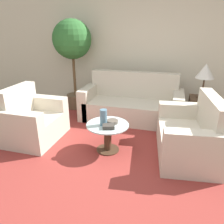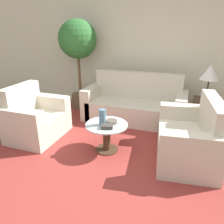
# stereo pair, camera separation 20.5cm
# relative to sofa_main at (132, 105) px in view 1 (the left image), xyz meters

# --- Properties ---
(ground_plane) EXTENTS (14.00, 14.00, 0.00)m
(ground_plane) POSITION_rel_sofa_main_xyz_m (0.02, -2.00, -0.30)
(ground_plane) COLOR brown
(wall_back) EXTENTS (10.00, 0.06, 2.60)m
(wall_back) POSITION_rel_sofa_main_xyz_m (0.02, 0.78, 1.00)
(wall_back) COLOR beige
(wall_back) RESTS_ON ground_plane
(rug) EXTENTS (3.56, 3.52, 0.01)m
(rug) POSITION_rel_sofa_main_xyz_m (-0.12, -1.35, -0.29)
(rug) COLOR maroon
(rug) RESTS_ON ground_plane
(sofa_main) EXTENTS (2.01, 0.82, 0.94)m
(sofa_main) POSITION_rel_sofa_main_xyz_m (0.00, 0.00, 0.00)
(sofa_main) COLOR beige
(sofa_main) RESTS_ON ground_plane
(armchair) EXTENTS (0.76, 0.98, 0.90)m
(armchair) POSITION_rel_sofa_main_xyz_m (-1.46, -1.30, 0.00)
(armchair) COLOR beige
(armchair) RESTS_ON ground_plane
(loveseat) EXTENTS (0.92, 1.32, 0.92)m
(loveseat) POSITION_rel_sofa_main_xyz_m (1.11, -1.16, 0.00)
(loveseat) COLOR beige
(loveseat) RESTS_ON ground_plane
(coffee_table) EXTENTS (0.64, 0.64, 0.45)m
(coffee_table) POSITION_rel_sofa_main_xyz_m (-0.12, -1.35, -0.01)
(coffee_table) COLOR #422D1E
(coffee_table) RESTS_ON ground_plane
(side_table) EXTENTS (0.40, 0.40, 0.58)m
(side_table) POSITION_rel_sofa_main_xyz_m (1.31, -0.05, -0.01)
(side_table) COLOR #422D1E
(side_table) RESTS_ON ground_plane
(table_lamp) EXTENTS (0.33, 0.33, 0.62)m
(table_lamp) POSITION_rel_sofa_main_xyz_m (1.31, -0.05, 0.76)
(table_lamp) COLOR #422D1E
(table_lamp) RESTS_ON side_table
(potted_plant) EXTENTS (0.83, 0.83, 1.97)m
(potted_plant) POSITION_rel_sofa_main_xyz_m (-1.39, 0.31, 1.13)
(potted_plant) COLOR brown
(potted_plant) RESTS_ON ground_plane
(vase) EXTENTS (0.11, 0.11, 0.25)m
(vase) POSITION_rel_sofa_main_xyz_m (-0.17, -1.39, 0.27)
(vase) COLOR slate
(vase) RESTS_ON coffee_table
(bowl) EXTENTS (0.17, 0.17, 0.05)m
(bowl) POSITION_rel_sofa_main_xyz_m (-0.06, -1.28, 0.17)
(bowl) COLOR brown
(bowl) RESTS_ON coffee_table
(book_stack) EXTENTS (0.20, 0.18, 0.05)m
(book_stack) POSITION_rel_sofa_main_xyz_m (-0.07, -1.47, 0.18)
(book_stack) COLOR #38332D
(book_stack) RESTS_ON coffee_table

